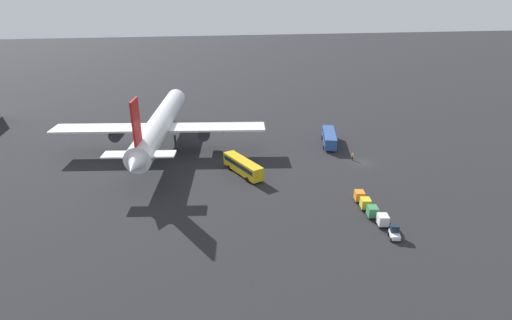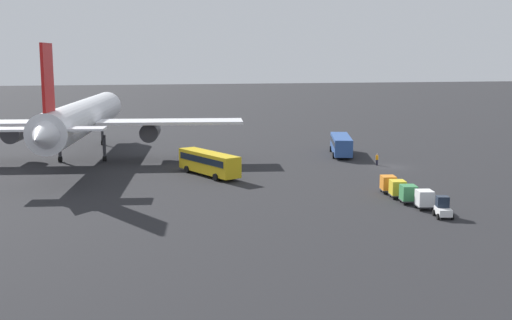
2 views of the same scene
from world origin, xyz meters
TOP-DOWN VIEW (x-y plane):
  - ground_plane at (0.00, 0.00)m, footprint 600.00×600.00m
  - airplane at (16.45, 44.20)m, footprint 57.14×49.70m
  - shuttle_bus_near at (12.66, 3.15)m, footprint 12.32×5.96m
  - shuttle_bus_far at (-1.26, 27.16)m, footprint 11.93×7.08m
  - baggage_tug at (-29.01, 7.52)m, footprint 2.64×2.11m
  - worker_person at (1.85, 1.43)m, footprint 0.38×0.38m
  - cargo_cart_white at (-25.56, 7.77)m, footprint 2.25×2.00m
  - cargo_cart_green at (-22.70, 8.23)m, footprint 2.25×2.00m
  - cargo_cart_yellow at (-19.83, 8.18)m, footprint 2.25×2.00m
  - cargo_cart_orange at (-16.97, 8.05)m, footprint 2.25×2.00m

SIDE VIEW (x-z plane):
  - ground_plane at x=0.00m, z-range 0.00..0.00m
  - worker_person at x=1.85m, z-range 0.00..1.74m
  - baggage_tug at x=-29.01m, z-range -0.11..1.99m
  - cargo_cart_white at x=-25.56m, z-range 0.16..2.22m
  - cargo_cart_green at x=-22.70m, z-range 0.16..2.22m
  - cargo_cart_yellow at x=-19.83m, z-range 0.16..2.22m
  - cargo_cart_orange at x=-16.97m, z-range 0.16..2.22m
  - shuttle_bus_near at x=12.66m, z-range 0.32..3.46m
  - shuttle_bus_far at x=-1.26m, z-range 0.32..3.54m
  - airplane at x=16.45m, z-range -2.19..15.45m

